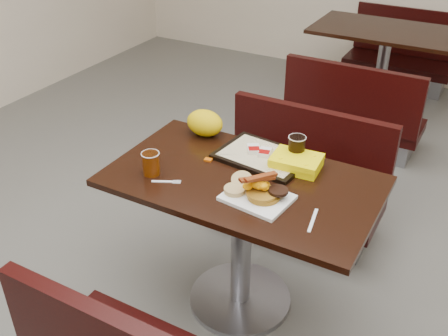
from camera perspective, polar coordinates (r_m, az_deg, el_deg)
The scene contains 24 objects.
floor at distance 2.80m, azimuth 1.75°, elevation -14.18°, with size 6.00×7.00×0.01m, color slate.
table_near at distance 2.55m, azimuth 1.88°, elevation -8.26°, with size 1.20×0.70×0.75m, color black, non-canonical shape.
bench_near_n at distance 3.08m, azimuth 7.87°, elevation -1.14°, with size 1.00×0.46×0.72m, color black, non-canonical shape.
table_far at distance 4.73m, azimuth 16.74°, elevation 9.90°, with size 1.20×0.70×0.75m, color black, non-canonical shape.
bench_far_s at distance 4.11m, azimuth 14.26°, elevation 6.77°, with size 1.00×0.46×0.72m, color black, non-canonical shape.
bench_far_n at distance 5.39m, azimuth 18.61°, elevation 11.98°, with size 1.00×0.46×0.72m, color black, non-canonical shape.
platter at distance 2.19m, azimuth 3.63°, elevation -3.26°, with size 0.27×0.21×0.02m, color white.
pancake_stack at distance 2.17m, azimuth 4.35°, elevation -2.88°, with size 0.14×0.14×0.03m, color #A56C1B.
sausage_patty at distance 2.17m, azimuth 5.94°, elevation -2.48°, with size 0.08×0.08×0.01m, color black.
scrambled_eggs at distance 2.17m, azimuth 3.59°, elevation -1.75°, with size 0.10×0.08×0.05m, color #E29B04.
bacon_strips at distance 2.14m, azimuth 3.63°, elevation -1.11°, with size 0.16×0.07×0.01m, color #4A0F05, non-canonical shape.
muffin_bottom at distance 2.20m, azimuth 1.17°, elevation -2.39°, with size 0.09×0.09×0.02m, color tan.
muffin_top at distance 2.25m, azimuth 1.95°, elevation -1.35°, with size 0.09×0.09×0.02m, color tan.
coffee_cup_near at distance 2.36m, azimuth -7.95°, elevation 0.48°, with size 0.08×0.08×0.11m, color #7C3604.
fork at distance 2.32m, azimuth -6.76°, elevation -1.47°, with size 0.13×0.02×0.00m, color white, non-canonical shape.
knife at distance 2.10m, azimuth 9.65°, elevation -5.63°, with size 0.16×0.01×0.00m, color white.
condiment_syrup at distance 2.46m, azimuth -1.72°, elevation 0.91°, with size 0.04×0.03×0.01m, color #BA4C07.
condiment_ketchup at distance 2.42m, azimuth 1.46°, elevation 0.34°, with size 0.04×0.03×0.01m, color #8C0504.
tray at distance 2.48m, azimuth 4.22°, elevation 1.25°, with size 0.42×0.30×0.02m, color black.
hashbrown_sleeve_left at distance 2.50m, azimuth 3.25°, elevation 2.10°, with size 0.06×0.08×0.02m, color silver.
hashbrown_sleeve_right at distance 2.48m, azimuth 4.48°, elevation 1.73°, with size 0.06×0.07×0.02m, color silver.
coffee_cup_far at distance 2.45m, azimuth 7.91°, elevation 2.26°, with size 0.08×0.08×0.11m, color black.
clamshell at distance 2.41m, azimuth 7.88°, elevation 0.62°, with size 0.22×0.17×0.06m, color #FEE604.
paper_bag at distance 2.66m, azimuth -2.10°, elevation 4.93°, with size 0.19×0.14×0.13m, color #DFCB07.
Camera 1 is at (0.88, -1.76, 2.00)m, focal length 41.99 mm.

